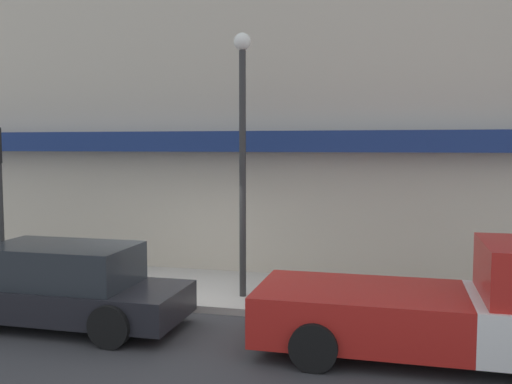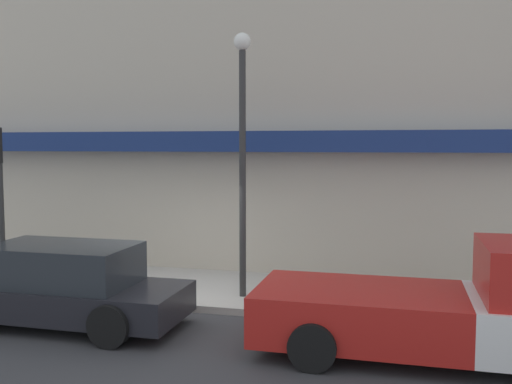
{
  "view_description": "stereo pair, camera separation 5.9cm",
  "coord_description": "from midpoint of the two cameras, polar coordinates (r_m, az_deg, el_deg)",
  "views": [
    {
      "loc": [
        4.44,
        -10.53,
        3.37
      ],
      "look_at": [
        1.49,
        1.28,
        2.35
      ],
      "focal_mm": 40.0,
      "sensor_mm": 36.0,
      "label": 1
    },
    {
      "loc": [
        4.5,
        -10.52,
        3.37
      ],
      "look_at": [
        1.49,
        1.28,
        2.35
      ],
      "focal_mm": 40.0,
      "sensor_mm": 36.0,
      "label": 2
    }
  ],
  "objects": [
    {
      "name": "sidewalk",
      "position": [
        13.34,
        -6.09,
        -9.54
      ],
      "size": [
        36.0,
        3.19,
        0.15
      ],
      "color": "#B7B2A8",
      "rests_on": "ground"
    },
    {
      "name": "building",
      "position": [
        15.92,
        -2.32,
        10.55
      ],
      "size": [
        19.8,
        3.8,
        9.96
      ],
      "color": "#BCB29E",
      "rests_on": "ground"
    },
    {
      "name": "parked_car",
      "position": [
        11.31,
        -18.93,
        -8.89
      ],
      "size": [
        4.63,
        1.98,
        1.52
      ],
      "rotation": [
        0.0,
        0.0,
        -0.01
      ],
      "color": "black",
      "rests_on": "ground"
    },
    {
      "name": "pickup_truck",
      "position": [
        9.59,
        19.37,
        -10.87
      ],
      "size": [
        5.53,
        2.27,
        1.88
      ],
      "rotation": [
        0.0,
        0.0,
        0.04
      ],
      "color": "white",
      "rests_on": "ground"
    },
    {
      "name": "fire_hydrant",
      "position": [
        13.32,
        -15.29,
        -7.84
      ],
      "size": [
        0.2,
        0.2,
        0.7
      ],
      "color": "yellow",
      "rests_on": "sidewalk"
    },
    {
      "name": "ground_plane",
      "position": [
        11.92,
        -8.78,
        -11.67
      ],
      "size": [
        80.0,
        80.0,
        0.0
      ],
      "primitive_type": "plane",
      "color": "#38383A"
    },
    {
      "name": "street_lamp",
      "position": [
        11.91,
        -1.5,
        5.86
      ],
      "size": [
        0.36,
        0.36,
        5.51
      ],
      "color": "#2D2D2D",
      "rests_on": "sidewalk"
    }
  ]
}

